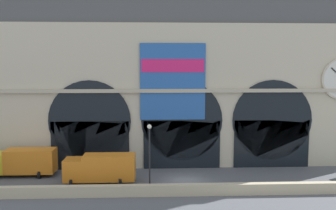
% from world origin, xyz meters
% --- Properties ---
extents(ground_plane, '(200.00, 200.00, 0.00)m').
position_xyz_m(ground_plane, '(0.00, 0.00, 0.00)').
color(ground_plane, '#54565B').
extents(quay_parapet_wall, '(90.00, 0.70, 1.11)m').
position_xyz_m(quay_parapet_wall, '(0.00, -4.29, 0.55)').
color(quay_parapet_wall, '#BCAD8C').
rests_on(quay_parapet_wall, ground).
extents(station_building, '(46.85, 4.76, 22.21)m').
position_xyz_m(station_building, '(0.03, 7.18, 10.73)').
color(station_building, beige).
rests_on(station_building, ground).
extents(box_truck_west, '(7.50, 2.91, 3.12)m').
position_xyz_m(box_truck_west, '(-18.43, 2.64, 1.70)').
color(box_truck_west, gold).
rests_on(box_truck_west, ground).
extents(box_truck_midwest, '(7.50, 2.91, 3.12)m').
position_xyz_m(box_truck_midwest, '(-9.12, -0.34, 1.70)').
color(box_truck_midwest, orange).
rests_on(box_truck_midwest, ground).
extents(street_lamp_quayside, '(0.44, 0.44, 6.90)m').
position_xyz_m(street_lamp_quayside, '(-3.88, -3.49, 4.41)').
color(street_lamp_quayside, black).
rests_on(street_lamp_quayside, ground).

